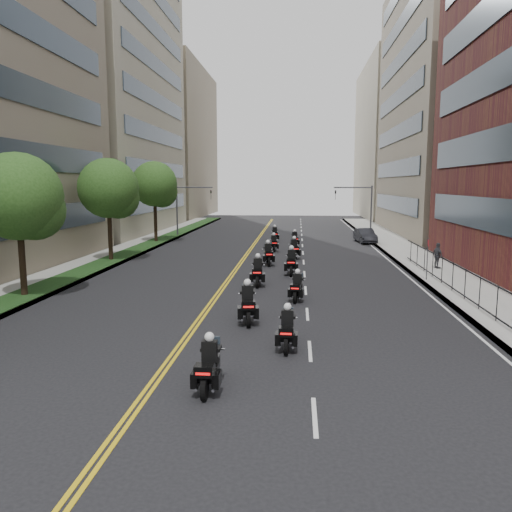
{
  "coord_description": "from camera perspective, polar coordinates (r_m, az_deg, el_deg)",
  "views": [
    {
      "loc": [
        2.71,
        -11.92,
        5.82
      ],
      "look_at": [
        0.48,
        14.79,
        1.91
      ],
      "focal_mm": 35.0,
      "sensor_mm": 36.0,
      "label": 1
    }
  ],
  "objects": [
    {
      "name": "building_right_far",
      "position": [
        92.14,
        16.93,
        12.41
      ],
      "size": [
        15.0,
        28.0,
        26.0
      ],
      "primitive_type": "cube",
      "color": "#A59D85",
      "rests_on": "ground"
    },
    {
      "name": "motorcycle_5",
      "position": [
        32.19,
        4.06,
        -0.81
      ],
      "size": [
        0.58,
        2.53,
        1.87
      ],
      "rotation": [
        0.0,
        0.0,
        -0.0
      ],
      "color": "black",
      "rests_on": "ground"
    },
    {
      "name": "motorcycle_10",
      "position": [
        50.37,
        2.16,
        2.42
      ],
      "size": [
        0.64,
        2.31,
        1.7
      ],
      "rotation": [
        0.0,
        0.0,
        0.1
      ],
      "color": "black",
      "rests_on": "ground"
    },
    {
      "name": "motorcycle_4",
      "position": [
        28.66,
        0.2,
        -1.94
      ],
      "size": [
        0.59,
        2.5,
        1.85
      ],
      "rotation": [
        0.0,
        0.0,
        0.04
      ],
      "color": "black",
      "rests_on": "ground"
    },
    {
      "name": "motorcycle_1",
      "position": [
        17.89,
        3.58,
        -8.54
      ],
      "size": [
        0.51,
        2.2,
        1.63
      ],
      "rotation": [
        0.0,
        0.0,
        -0.03
      ],
      "color": "black",
      "rests_on": "ground"
    },
    {
      "name": "ground",
      "position": [
        13.54,
        -7.61,
        -17.24
      ],
      "size": [
        160.0,
        160.0,
        0.0
      ],
      "primitive_type": "plane",
      "color": "black",
      "rests_on": "ground"
    },
    {
      "name": "motorcycle_6",
      "position": [
        35.86,
        1.4,
        0.1
      ],
      "size": [
        0.74,
        2.44,
        1.81
      ],
      "rotation": [
        0.0,
        0.0,
        0.13
      ],
      "color": "black",
      "rests_on": "ground"
    },
    {
      "name": "traffic_signal_left",
      "position": [
        55.33,
        -8.07,
        6.01
      ],
      "size": [
        4.09,
        0.2,
        5.6
      ],
      "color": "#3F3F44",
      "rests_on": "ground"
    },
    {
      "name": "motorcycle_3",
      "position": [
        25.09,
        4.71,
        -3.68
      ],
      "size": [
        0.63,
        2.15,
        1.59
      ],
      "rotation": [
        0.0,
        0.0,
        -0.12
      ],
      "color": "black",
      "rests_on": "ground"
    },
    {
      "name": "iron_fence",
      "position": [
        25.78,
        23.47,
        -3.39
      ],
      "size": [
        0.05,
        28.0,
        1.5
      ],
      "color": "black",
      "rests_on": "sidewalk_right"
    },
    {
      "name": "building_left_far",
      "position": [
        93.53,
        -10.82,
        12.55
      ],
      "size": [
        16.0,
        28.0,
        26.0
      ],
      "primitive_type": "cube",
      "color": "gray",
      "rests_on": "ground"
    },
    {
      "name": "sidewalk_right",
      "position": [
        38.5,
        18.68,
        -0.73
      ],
      "size": [
        4.0,
        90.0,
        0.15
      ],
      "primitive_type": "cube",
      "color": "gray",
      "rests_on": "ground"
    },
    {
      "name": "motorcycle_8",
      "position": [
        43.22,
        2.07,
        1.4
      ],
      "size": [
        0.61,
        2.18,
        1.61
      ],
      "rotation": [
        0.0,
        0.0,
        0.1
      ],
      "color": "black",
      "rests_on": "ground"
    },
    {
      "name": "sidewalk_left",
      "position": [
        40.15,
        -16.78,
        -0.29
      ],
      "size": [
        4.0,
        90.0,
        0.15
      ],
      "primitive_type": "cube",
      "color": "gray",
      "rests_on": "ground"
    },
    {
      "name": "motorcycle_0",
      "position": [
        14.53,
        -5.4,
        -12.58
      ],
      "size": [
        0.51,
        2.23,
        1.65
      ],
      "rotation": [
        0.0,
        0.0,
        -0.0
      ],
      "color": "black",
      "rests_on": "ground"
    },
    {
      "name": "street_trees",
      "position": [
        33.49,
        -19.63,
        6.64
      ],
      "size": [
        4.4,
        38.4,
        7.98
      ],
      "color": "black",
      "rests_on": "ground"
    },
    {
      "name": "motorcycle_7",
      "position": [
        39.05,
        4.41,
        0.73
      ],
      "size": [
        0.69,
        2.39,
        1.76
      ],
      "rotation": [
        0.0,
        0.0,
        0.12
      ],
      "color": "black",
      "rests_on": "ground"
    },
    {
      "name": "building_left_mid",
      "position": [
        65.76,
        -18.25,
        17.68
      ],
      "size": [
        16.11,
        28.0,
        34.0
      ],
      "color": "#A59D85",
      "rests_on": "ground"
    },
    {
      "name": "building_right_tan",
      "position": [
        63.45,
        22.85,
        15.98
      ],
      "size": [
        15.11,
        28.0,
        30.0
      ],
      "color": "gray",
      "rests_on": "ground"
    },
    {
      "name": "motorcycle_9",
      "position": [
        46.4,
        4.45,
        1.85
      ],
      "size": [
        0.62,
        2.17,
        1.6
      ],
      "rotation": [
        0.0,
        0.0,
        0.11
      ],
      "color": "black",
      "rests_on": "ground"
    },
    {
      "name": "traffic_signal_right",
      "position": [
        54.39,
        12.04,
        5.88
      ],
      "size": [
        4.09,
        0.2,
        5.6
      ],
      "color": "#3F3F44",
      "rests_on": "ground"
    },
    {
      "name": "grass_strip",
      "position": [
        39.85,
        -15.71,
        -0.17
      ],
      "size": [
        2.0,
        90.0,
        0.04
      ],
      "primitive_type": "cube",
      "color": "#133614",
      "rests_on": "sidewalk_left"
    },
    {
      "name": "pedestrian_c",
      "position": [
        35.65,
        20.04,
        0.04
      ],
      "size": [
        0.72,
        1.1,
        1.73
      ],
      "primitive_type": "imported",
      "rotation": [
        0.0,
        0.0,
        1.89
      ],
      "color": "#393B40",
      "rests_on": "sidewalk_right"
    },
    {
      "name": "motorcycle_2",
      "position": [
        21.12,
        -0.97,
        -5.66
      ],
      "size": [
        0.76,
        2.48,
        1.84
      ],
      "rotation": [
        0.0,
        0.0,
        0.14
      ],
      "color": "black",
      "rests_on": "ground"
    },
    {
      "name": "parked_sedan",
      "position": [
        50.58,
        12.36,
        2.3
      ],
      "size": [
        1.98,
        4.43,
        1.41
      ],
      "primitive_type": "imported",
      "rotation": [
        0.0,
        0.0,
        0.12
      ],
      "color": "black",
      "rests_on": "ground"
    }
  ]
}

